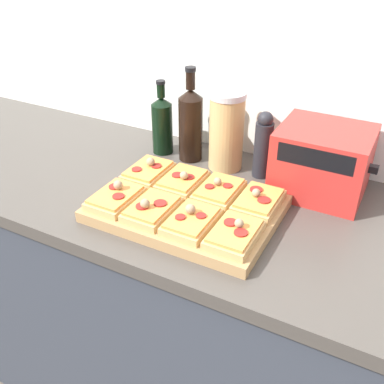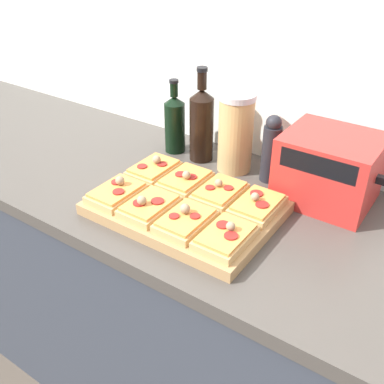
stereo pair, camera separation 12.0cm
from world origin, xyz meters
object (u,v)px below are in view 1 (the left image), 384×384
at_px(wine_bottle, 191,123).
at_px(pepper_mill, 263,145).
at_px(olive_oil_bottle, 162,124).
at_px(grain_jar_tall, 226,131).
at_px(cutting_board, 187,208).
at_px(toaster_oven, 322,161).

height_order(wine_bottle, pepper_mill, wine_bottle).
height_order(olive_oil_bottle, pepper_mill, olive_oil_bottle).
bearing_deg(grain_jar_tall, cutting_board, -86.57).
xyz_separation_m(cutting_board, pepper_mill, (0.10, 0.29, 0.09)).
relative_size(wine_bottle, toaster_oven, 1.11).
xyz_separation_m(cutting_board, olive_oil_bottle, (-0.25, 0.29, 0.09)).
height_order(olive_oil_bottle, wine_bottle, wine_bottle).
bearing_deg(pepper_mill, cutting_board, -109.60).
xyz_separation_m(olive_oil_bottle, toaster_oven, (0.53, -0.01, -0.00)).
bearing_deg(olive_oil_bottle, pepper_mill, -0.00).
relative_size(grain_jar_tall, toaster_oven, 0.91).
height_order(grain_jar_tall, toaster_oven, grain_jar_tall).
bearing_deg(wine_bottle, pepper_mill, -0.00).
bearing_deg(pepper_mill, grain_jar_tall, 180.00).
relative_size(cutting_board, toaster_oven, 1.74).
bearing_deg(grain_jar_tall, olive_oil_bottle, 180.00).
xyz_separation_m(grain_jar_tall, toaster_oven, (0.30, -0.01, -0.03)).
height_order(cutting_board, toaster_oven, toaster_oven).
bearing_deg(olive_oil_bottle, cutting_board, -49.46).
xyz_separation_m(cutting_board, wine_bottle, (-0.14, 0.29, 0.11)).
relative_size(cutting_board, grain_jar_tall, 1.92).
bearing_deg(pepper_mill, wine_bottle, 180.00).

